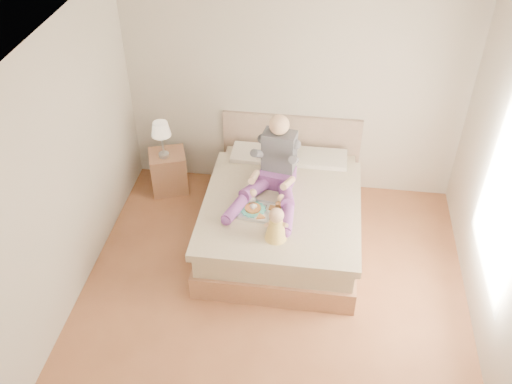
# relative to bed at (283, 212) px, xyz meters

# --- Properties ---
(room) EXTENTS (4.02, 4.22, 2.71)m
(room) POSITION_rel_bed_xyz_m (0.08, -1.08, 1.19)
(room) COLOR brown
(room) RESTS_ON ground
(bed) EXTENTS (1.70, 2.18, 1.00)m
(bed) POSITION_rel_bed_xyz_m (0.00, 0.00, 0.00)
(bed) COLOR brown
(bed) RESTS_ON ground
(nightstand) EXTENTS (0.55, 0.51, 0.54)m
(nightstand) POSITION_rel_bed_xyz_m (-1.51, 0.65, -0.05)
(nightstand) COLOR brown
(nightstand) RESTS_ON ground
(lamp) EXTENTS (0.23, 0.23, 0.48)m
(lamp) POSITION_rel_bed_xyz_m (-1.53, 0.60, 0.59)
(lamp) COLOR silver
(lamp) RESTS_ON nightstand
(adult) EXTENTS (0.74, 1.12, 0.89)m
(adult) POSITION_rel_bed_xyz_m (-0.11, 0.02, 0.55)
(adult) COLOR #69317C
(adult) RESTS_ON bed
(tray) EXTENTS (0.47, 0.39, 0.12)m
(tray) POSITION_rel_bed_xyz_m (-0.20, -0.37, 0.32)
(tray) COLOR silver
(tray) RESTS_ON bed
(baby) EXTENTS (0.25, 0.34, 0.38)m
(baby) POSITION_rel_bed_xyz_m (-0.01, -0.74, 0.45)
(baby) COLOR #F9CC4E
(baby) RESTS_ON bed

